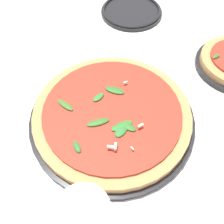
# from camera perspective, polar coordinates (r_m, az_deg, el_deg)

# --- Properties ---
(ground_plane) EXTENTS (6.00, 6.00, 0.00)m
(ground_plane) POSITION_cam_1_polar(r_m,az_deg,el_deg) (0.60, 2.48, 0.15)
(ground_plane) COLOR silver
(pizza_arugula_main) EXTENTS (0.36, 0.36, 0.05)m
(pizza_arugula_main) POSITION_cam_1_polar(r_m,az_deg,el_deg) (0.57, -0.01, -0.77)
(pizza_arugula_main) COLOR black
(pizza_arugula_main) RESTS_ON ground_plane
(wine_glass) EXTENTS (0.08, 0.08, 0.15)m
(wine_glass) POSITION_cam_1_polar(r_m,az_deg,el_deg) (0.39, -5.84, -22.30)
(wine_glass) COLOR white
(wine_glass) RESTS_ON ground_plane
(side_plate_white) EXTENTS (0.19, 0.19, 0.02)m
(side_plate_white) POSITION_cam_1_polar(r_m,az_deg,el_deg) (0.87, 4.55, 21.06)
(side_plate_white) COLOR black
(side_plate_white) RESTS_ON ground_plane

